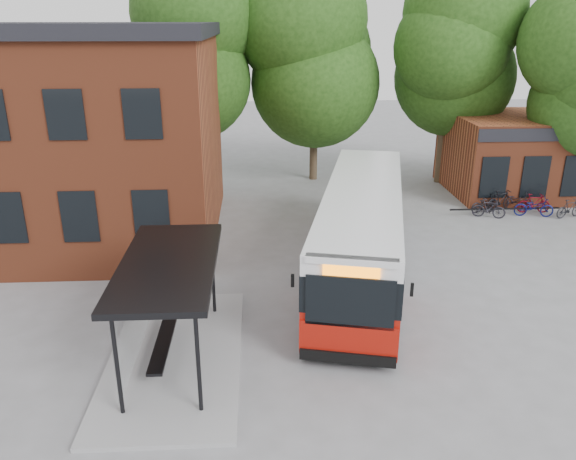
{
  "coord_description": "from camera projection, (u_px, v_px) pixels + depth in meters",
  "views": [
    {
      "loc": [
        -2.18,
        -14.17,
        8.61
      ],
      "look_at": [
        -1.21,
        3.38,
        2.0
      ],
      "focal_mm": 35.0,
      "sensor_mm": 36.0,
      "label": 1
    }
  ],
  "objects": [
    {
      "name": "bicycle_1",
      "position": [
        489.0,
        208.0,
        25.83
      ],
      "size": [
        1.54,
        0.94,
        0.89
      ],
      "primitive_type": "imported",
      "rotation": [
        0.0,
        0.0,
        1.19
      ],
      "color": "#24232A",
      "rests_on": "ground"
    },
    {
      "name": "city_bus",
      "position": [
        362.0,
        232.0,
        19.79
      ],
      "size": [
        5.4,
        12.72,
        3.16
      ],
      "primitive_type": null,
      "rotation": [
        0.0,
        0.0,
        -0.23
      ],
      "color": "#9E1209",
      "rests_on": "ground"
    },
    {
      "name": "tree_2",
      "position": [
        447.0,
        82.0,
        29.82
      ],
      "size": [
        7.92,
        7.92,
        11.0
      ],
      "primitive_type": null,
      "color": "#1D4011",
      "rests_on": "ground"
    },
    {
      "name": "bicycle_2",
      "position": [
        485.0,
        203.0,
        26.65
      ],
      "size": [
        1.66,
        1.06,
        0.82
      ],
      "primitive_type": "imported",
      "rotation": [
        0.0,
        0.0,
        1.93
      ],
      "color": "black",
      "rests_on": "ground"
    },
    {
      "name": "bike_rail",
      "position": [
        504.0,
        212.0,
        26.15
      ],
      "size": [
        5.2,
        0.1,
        0.38
      ],
      "primitive_type": null,
      "color": "black",
      "rests_on": "ground"
    },
    {
      "name": "bus_shelter",
      "position": [
        172.0,
        311.0,
        14.71
      ],
      "size": [
        3.6,
        7.0,
        2.9
      ],
      "primitive_type": null,
      "color": "black",
      "rests_on": "ground"
    },
    {
      "name": "bicycle_3",
      "position": [
        501.0,
        200.0,
        26.8
      ],
      "size": [
        1.75,
        1.09,
        1.02
      ],
      "primitive_type": "imported",
      "rotation": [
        0.0,
        0.0,
        1.96
      ],
      "color": "black",
      "rests_on": "ground"
    },
    {
      "name": "ground",
      "position": [
        336.0,
        334.0,
        16.39
      ],
      "size": [
        100.0,
        100.0,
        0.0
      ],
      "primitive_type": "plane",
      "color": "slate"
    },
    {
      "name": "bicycle_4",
      "position": [
        515.0,
        201.0,
        26.97
      ],
      "size": [
        1.79,
        1.07,
        0.89
      ],
      "primitive_type": "imported",
      "rotation": [
        0.0,
        0.0,
        1.27
      ],
      "color": "black",
      "rests_on": "ground"
    },
    {
      "name": "tree_0",
      "position": [
        182.0,
        83.0,
        29.1
      ],
      "size": [
        7.92,
        7.92,
        11.0
      ],
      "primitive_type": null,
      "color": "#1D4011",
      "rests_on": "ground"
    },
    {
      "name": "bicycle_7",
      "position": [
        570.0,
        208.0,
        25.86
      ],
      "size": [
        1.52,
        0.8,
        0.88
      ],
      "primitive_type": "imported",
      "rotation": [
        0.0,
        0.0,
        1.85
      ],
      "color": "black",
      "rests_on": "ground"
    },
    {
      "name": "tree_1",
      "position": [
        315.0,
        86.0,
        30.5
      ],
      "size": [
        7.92,
        7.92,
        10.4
      ],
      "primitive_type": null,
      "color": "#1D4011",
      "rests_on": "ground"
    },
    {
      "name": "bicycle_5",
      "position": [
        534.0,
        203.0,
        26.5
      ],
      "size": [
        1.58,
        0.54,
        0.93
      ],
      "primitive_type": "imported",
      "rotation": [
        0.0,
        0.0,
        1.51
      ],
      "color": "#5F0713",
      "rests_on": "ground"
    },
    {
      "name": "bicycle_6",
      "position": [
        534.0,
        207.0,
        26.0
      ],
      "size": [
        1.85,
        0.96,
        0.93
      ],
      "primitive_type": "imported",
      "rotation": [
        0.0,
        0.0,
        1.37
      ],
      "color": "navy",
      "rests_on": "ground"
    },
    {
      "name": "tree_3",
      "position": [
        576.0,
        109.0,
        26.65
      ],
      "size": [
        7.04,
        7.04,
        9.28
      ],
      "primitive_type": null,
      "color": "#1D4011",
      "rests_on": "ground"
    }
  ]
}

